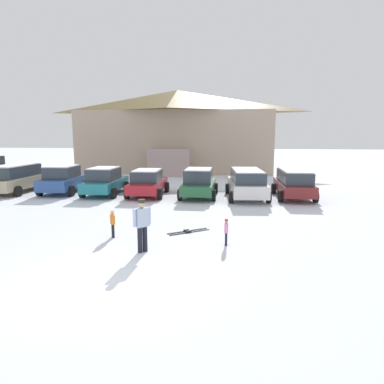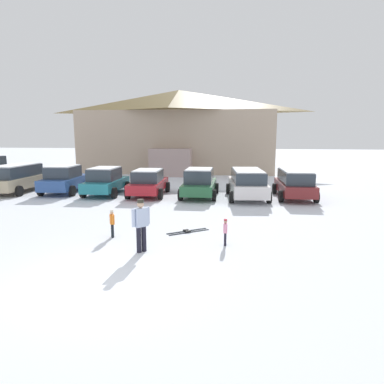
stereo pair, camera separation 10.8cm
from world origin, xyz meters
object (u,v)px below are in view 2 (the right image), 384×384
at_px(parked_green_coupe, 199,183).
at_px(parked_maroon_van, 294,183).
at_px(parked_teal_hatchback, 106,181).
at_px(skier_adult_in_blue_parka, 141,222).
at_px(parked_white_suv, 247,183).
at_px(pair_of_skis, 188,231).
at_px(ski_lodge, 179,130).
at_px(parked_beige_suv, 17,177).
at_px(skier_child_in_pink_snowsuit, 225,231).
at_px(parked_blue_hatchback, 64,179).
at_px(parked_red_sedan, 148,182).
at_px(skier_child_in_orange_jacket, 112,222).

height_order(parked_green_coupe, parked_maroon_van, parked_green_coupe).
xyz_separation_m(parked_teal_hatchback, skier_adult_in_blue_parka, (4.91, -9.77, 0.11)).
xyz_separation_m(parked_white_suv, pair_of_skis, (-2.44, -7.20, -0.88)).
xyz_separation_m(ski_lodge, parked_teal_hatchback, (-2.09, -14.93, -3.19)).
xyz_separation_m(parked_beige_suv, skier_child_in_pink_snowsuit, (13.33, -8.93, -0.44)).
xyz_separation_m(parked_blue_hatchback, parked_red_sedan, (5.47, -0.36, -0.06)).
bearing_deg(parked_red_sedan, skier_child_in_pink_snowsuit, -61.27).
relative_size(ski_lodge, parked_blue_hatchback, 4.57).
xyz_separation_m(parked_red_sedan, parked_white_suv, (5.82, -0.19, 0.10)).
relative_size(parked_red_sedan, parked_white_suv, 0.88).
bearing_deg(parked_blue_hatchback, parked_beige_suv, -175.68).
bearing_deg(parked_maroon_van, parked_white_suv, -170.93).
height_order(parked_beige_suv, skier_child_in_orange_jacket, parked_beige_suv).
xyz_separation_m(ski_lodge, skier_child_in_orange_jacket, (1.38, -23.33, -3.47)).
distance_m(parked_white_suv, pair_of_skis, 7.66).
height_order(parked_red_sedan, skier_child_in_pink_snowsuit, parked_red_sedan).
bearing_deg(parked_teal_hatchback, parked_green_coupe, -0.64).
distance_m(parked_beige_suv, pair_of_skis, 14.10).
bearing_deg(parked_red_sedan, pair_of_skis, -65.41).
distance_m(ski_lodge, pair_of_skis, 23.05).
height_order(parked_red_sedan, pair_of_skis, parked_red_sedan).
distance_m(skier_child_in_pink_snowsuit, skier_child_in_orange_jacket, 4.03).
distance_m(ski_lodge, parked_blue_hatchback, 15.71).
height_order(parked_beige_suv, parked_maroon_van, parked_beige_suv).
relative_size(parked_white_suv, skier_child_in_orange_jacket, 4.82).
bearing_deg(ski_lodge, pair_of_skis, -79.96).
relative_size(parked_blue_hatchback, skier_child_in_orange_jacket, 4.20).
bearing_deg(skier_child_in_pink_snowsuit, skier_child_in_orange_jacket, 174.01).
height_order(parked_blue_hatchback, skier_child_in_orange_jacket, parked_blue_hatchback).
distance_m(parked_beige_suv, skier_child_in_orange_jacket, 12.62).
bearing_deg(ski_lodge, parked_red_sedan, -87.81).
relative_size(parked_teal_hatchback, skier_child_in_pink_snowsuit, 4.55).
relative_size(parked_beige_suv, parked_blue_hatchback, 1.11).
bearing_deg(parked_red_sedan, parked_white_suv, -1.84).
height_order(parked_white_suv, parked_maroon_van, parked_white_suv).
xyz_separation_m(ski_lodge, parked_red_sedan, (0.57, -14.96, -3.23)).
distance_m(parked_beige_suv, parked_green_coupe, 11.57).
xyz_separation_m(parked_beige_suv, parked_red_sedan, (8.51, -0.13, -0.14)).
xyz_separation_m(parked_green_coupe, parked_maroon_van, (5.44, 0.28, 0.05)).
height_order(parked_green_coupe, pair_of_skis, parked_green_coupe).
bearing_deg(parked_white_suv, parked_teal_hatchback, 178.55).
height_order(skier_child_in_pink_snowsuit, pair_of_skis, skier_child_in_pink_snowsuit).
xyz_separation_m(parked_blue_hatchback, parked_maroon_van, (13.97, -0.12, 0.02)).
xyz_separation_m(parked_teal_hatchback, skier_child_in_orange_jacket, (3.47, -8.40, -0.28)).
distance_m(parked_white_suv, parked_maroon_van, 2.71).
relative_size(parked_beige_suv, skier_child_in_orange_jacket, 4.68).
relative_size(parked_beige_suv, parked_teal_hatchback, 1.14).
xyz_separation_m(parked_green_coupe, parked_white_suv, (2.76, -0.15, 0.06)).
xyz_separation_m(parked_teal_hatchback, skier_child_in_pink_snowsuit, (7.48, -8.82, -0.33)).
distance_m(ski_lodge, skier_child_in_pink_snowsuit, 24.61).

